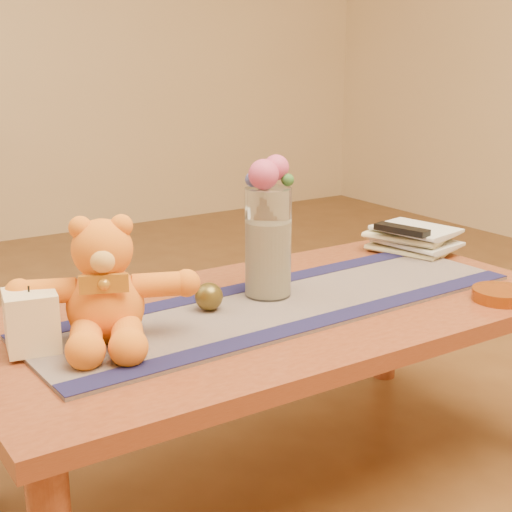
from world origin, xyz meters
TOP-DOWN VIEW (x-y plane):
  - floor at (0.00, 0.00)m, footprint 5.50×5.50m
  - coffee_table_top at (0.00, 0.00)m, footprint 1.40×0.70m
  - table_leg_br at (0.64, 0.29)m, footprint 0.07×0.07m
  - persian_runner at (0.02, -0.01)m, footprint 1.21×0.39m
  - runner_border_near at (0.03, -0.15)m, footprint 1.20×0.10m
  - runner_border_far at (0.01, 0.14)m, footprint 1.20×0.10m
  - teddy_bear at (-0.41, 0.02)m, footprint 0.44×0.41m
  - pillar_candle at (-0.55, 0.04)m, footprint 0.12×0.12m
  - candle_wick at (-0.55, 0.04)m, footprint 0.00×0.00m
  - glass_vase at (0.02, 0.06)m, footprint 0.11×0.11m
  - potpourri_fill at (0.02, 0.06)m, footprint 0.09×0.09m
  - rose_left at (0.00, 0.05)m, footprint 0.07×0.07m
  - rose_right at (0.05, 0.06)m, footprint 0.06×0.06m
  - blue_flower_back at (0.03, 0.09)m, footprint 0.04×0.04m
  - blue_flower_side at (-0.01, 0.08)m, footprint 0.04×0.04m
  - leaf_sprig at (0.06, 0.04)m, footprint 0.03×0.03m
  - bronze_ball at (-0.15, 0.04)m, footprint 0.07×0.07m
  - book_bottom at (0.53, 0.15)m, footprint 0.22×0.26m
  - book_lower at (0.54, 0.14)m, footprint 0.20×0.25m
  - book_upper at (0.53, 0.15)m, footprint 0.23×0.27m
  - book_top at (0.54, 0.15)m, footprint 0.20×0.25m
  - tv_remote at (0.53, 0.14)m, footprint 0.08×0.17m
  - amber_dish at (0.48, -0.26)m, footprint 0.16×0.16m

SIDE VIEW (x-z plane):
  - floor at x=0.00m, z-range 0.00..0.00m
  - table_leg_br at x=0.64m, z-range 0.00..0.41m
  - coffee_table_top at x=0.00m, z-range 0.41..0.45m
  - persian_runner at x=0.02m, z-range 0.45..0.46m
  - runner_border_near at x=0.03m, z-range 0.46..0.46m
  - runner_border_far at x=0.01m, z-range 0.46..0.46m
  - book_bottom at x=0.53m, z-range 0.45..0.47m
  - amber_dish at x=0.48m, z-range 0.45..0.48m
  - book_lower at x=0.54m, z-range 0.47..0.49m
  - bronze_ball at x=-0.15m, z-range 0.46..0.52m
  - book_upper at x=0.53m, z-range 0.49..0.51m
  - pillar_candle at x=-0.55m, z-range 0.46..0.58m
  - book_top at x=0.54m, z-range 0.51..0.53m
  - tv_remote at x=0.53m, z-range 0.53..0.54m
  - potpourri_fill at x=0.02m, z-range 0.46..0.64m
  - teddy_bear at x=-0.41m, z-range 0.46..0.70m
  - candle_wick at x=-0.55m, z-range 0.58..0.59m
  - glass_vase at x=0.02m, z-range 0.46..0.72m
  - leaf_sprig at x=0.06m, z-range 0.72..0.75m
  - blue_flower_side at x=-0.01m, z-range 0.72..0.76m
  - blue_flower_back at x=0.03m, z-range 0.72..0.77m
  - rose_left at x=0.00m, z-range 0.72..0.79m
  - rose_right at x=0.05m, z-range 0.73..0.79m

